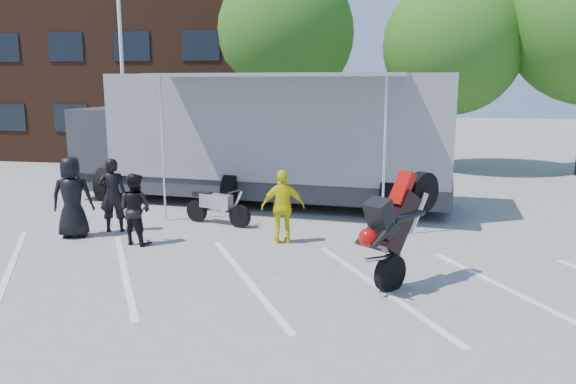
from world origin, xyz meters
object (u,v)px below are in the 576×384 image
(parked_motorcycle, at_px, (218,224))
(stunt_bike_rider, at_px, (414,281))
(tree_mid, at_px, (453,46))
(transporter_truck, at_px, (264,203))
(spectator_hivis, at_px, (283,207))
(spectator_leather_b, at_px, (113,195))
(flagpole, at_px, (127,37))
(spectator_leather_a, at_px, (72,197))
(tree_left, at_px, (283,34))
(spectator_leather_c, at_px, (135,209))

(parked_motorcycle, xyz_separation_m, stunt_bike_rider, (4.74, -3.30, 0.00))
(tree_mid, distance_m, transporter_truck, 10.76)
(spectator_hivis, bearing_deg, spectator_leather_b, -19.87)
(flagpole, bearing_deg, spectator_leather_b, -68.67)
(tree_mid, relative_size, spectator_hivis, 4.65)
(spectator_leather_a, relative_size, spectator_leather_b, 1.06)
(flagpole, relative_size, stunt_bike_rider, 3.58)
(spectator_leather_b, bearing_deg, spectator_hivis, 159.46)
(tree_left, xyz_separation_m, parked_motorcycle, (0.48, -11.23, -5.57))
(transporter_truck, distance_m, spectator_leather_c, 5.13)
(parked_motorcycle, bearing_deg, transporter_truck, 5.04)
(spectator_leather_b, distance_m, spectator_hivis, 4.20)
(parked_motorcycle, distance_m, spectator_leather_c, 2.49)
(spectator_leather_b, relative_size, spectator_hivis, 1.08)
(spectator_leather_b, bearing_deg, tree_left, -115.58)
(spectator_leather_b, bearing_deg, spectator_leather_c, 120.51)
(flagpole, height_order, tree_mid, flagpole)
(transporter_truck, distance_m, parked_motorcycle, 2.80)
(flagpole, distance_m, tree_mid, 12.31)
(spectator_leather_a, xyz_separation_m, spectator_leather_c, (1.67, -0.28, -0.15))
(tree_left, distance_m, spectator_leather_a, 13.96)
(tree_left, height_order, transporter_truck, tree_left)
(tree_left, height_order, parked_motorcycle, tree_left)
(stunt_bike_rider, relative_size, spectator_leather_c, 1.40)
(tree_mid, bearing_deg, flagpole, -156.03)
(spectator_leather_a, height_order, spectator_hivis, spectator_leather_a)
(spectator_leather_a, height_order, spectator_leather_b, spectator_leather_a)
(transporter_truck, xyz_separation_m, spectator_leather_b, (-2.84, -3.82, 0.89))
(stunt_bike_rider, bearing_deg, spectator_leather_a, -152.67)
(stunt_bike_rider, bearing_deg, flagpole, 177.01)
(tree_left, distance_m, spectator_leather_c, 14.07)
(parked_motorcycle, relative_size, spectator_leather_c, 1.20)
(parked_motorcycle, bearing_deg, stunt_bike_rider, -107.76)
(spectator_hivis, bearing_deg, tree_left, -95.81)
(flagpole, xyz_separation_m, transporter_truck, (5.31, -2.50, -5.05))
(parked_motorcycle, height_order, spectator_leather_c, spectator_leather_c)
(stunt_bike_rider, distance_m, spectator_leather_a, 7.91)
(tree_left, bearing_deg, transporter_truck, -82.86)
(parked_motorcycle, bearing_deg, flagpole, 59.15)
(tree_mid, distance_m, parked_motorcycle, 13.10)
(stunt_bike_rider, height_order, spectator_leather_a, spectator_leather_a)
(stunt_bike_rider, distance_m, spectator_leather_b, 7.40)
(transporter_truck, height_order, spectator_hivis, transporter_truck)
(spectator_hivis, bearing_deg, stunt_bike_rider, 128.23)
(transporter_truck, distance_m, stunt_bike_rider, 7.33)
(flagpole, distance_m, spectator_hivis, 10.25)
(spectator_leather_a, distance_m, spectator_hivis, 4.89)
(flagpole, distance_m, transporter_truck, 7.74)
(parked_motorcycle, bearing_deg, spectator_leather_b, 132.76)
(spectator_leather_c, bearing_deg, spectator_leather_a, 5.42)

